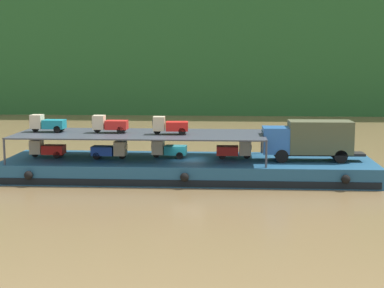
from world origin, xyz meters
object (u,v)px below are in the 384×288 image
(cargo_barge, at_px, (188,169))
(mini_truck_lower_stern, at_px, (47,149))
(mini_truck_upper_stern, at_px, (47,123))
(mini_truck_upper_fore, at_px, (170,125))
(covered_lorry, at_px, (310,139))
(mini_truck_lower_fore, at_px, (234,150))
(mini_truck_upper_mid, at_px, (110,124))
(mini_truck_lower_aft, at_px, (110,150))
(mini_truck_lower_mid, at_px, (169,149))

(cargo_barge, xyz_separation_m, mini_truck_lower_stern, (-11.35, 0.19, 1.44))
(cargo_barge, xyz_separation_m, mini_truck_upper_stern, (-11.36, 0.54, 3.44))
(mini_truck_upper_fore, bearing_deg, covered_lorry, 1.03)
(mini_truck_lower_stern, bearing_deg, mini_truck_upper_fore, -2.88)
(mini_truck_lower_stern, xyz_separation_m, mini_truck_upper_stern, (-0.01, 0.35, 2.00))
(mini_truck_lower_stern, bearing_deg, cargo_barge, -0.95)
(mini_truck_lower_fore, bearing_deg, cargo_barge, -171.09)
(mini_truck_lower_stern, relative_size, mini_truck_upper_mid, 1.00)
(mini_truck_lower_aft, height_order, mini_truck_lower_fore, same)
(cargo_barge, xyz_separation_m, covered_lorry, (9.38, -0.12, 2.45))
(covered_lorry, height_order, mini_truck_lower_stern, covered_lorry)
(cargo_barge, distance_m, mini_truck_lower_aft, 6.36)
(mini_truck_lower_stern, height_order, mini_truck_upper_fore, mini_truck_upper_fore)
(covered_lorry, height_order, mini_truck_lower_fore, covered_lorry)
(mini_truck_lower_aft, bearing_deg, covered_lorry, 0.16)
(mini_truck_lower_fore, bearing_deg, mini_truck_lower_stern, -178.55)
(mini_truck_lower_stern, height_order, mini_truck_upper_stern, mini_truck_upper_stern)
(covered_lorry, distance_m, mini_truck_lower_fore, 5.90)
(covered_lorry, relative_size, mini_truck_upper_mid, 2.88)
(cargo_barge, bearing_deg, covered_lorry, -0.72)
(mini_truck_lower_stern, distance_m, mini_truck_lower_aft, 5.18)
(mini_truck_lower_aft, relative_size, mini_truck_lower_fore, 1.01)
(cargo_barge, bearing_deg, mini_truck_lower_fore, 8.91)
(mini_truck_lower_aft, relative_size, mini_truck_lower_mid, 1.00)
(mini_truck_lower_mid, relative_size, mini_truck_lower_fore, 1.01)
(mini_truck_upper_stern, xyz_separation_m, mini_truck_upper_fore, (9.94, -0.85, 0.00))
(cargo_barge, distance_m, covered_lorry, 9.70)
(mini_truck_lower_stern, height_order, mini_truck_lower_aft, same)
(cargo_barge, xyz_separation_m, mini_truck_lower_fore, (3.61, 0.57, 1.44))
(mini_truck_lower_aft, height_order, mini_truck_lower_mid, same)
(mini_truck_lower_fore, bearing_deg, mini_truck_upper_fore, -170.11)
(mini_truck_lower_mid, xyz_separation_m, mini_truck_upper_mid, (-4.66, -0.23, 2.00))
(mini_truck_upper_stern, relative_size, mini_truck_upper_mid, 1.01)
(mini_truck_lower_stern, xyz_separation_m, mini_truck_lower_aft, (5.17, -0.35, 0.00))
(covered_lorry, distance_m, mini_truck_upper_mid, 15.70)
(mini_truck_upper_mid, bearing_deg, mini_truck_lower_fore, 1.42)
(mini_truck_lower_aft, relative_size, mini_truck_upper_mid, 1.01)
(covered_lorry, bearing_deg, mini_truck_lower_fore, 173.24)
(cargo_barge, bearing_deg, mini_truck_upper_fore, -167.66)
(mini_truck_lower_stern, distance_m, mini_truck_lower_fore, 14.97)
(mini_truck_lower_stern, distance_m, mini_truck_upper_fore, 10.14)
(mini_truck_upper_stern, bearing_deg, covered_lorry, -1.81)
(mini_truck_upper_fore, bearing_deg, mini_truck_upper_stern, 175.12)
(mini_truck_upper_stern, bearing_deg, cargo_barge, -2.71)
(mini_truck_lower_fore, height_order, mini_truck_upper_fore, mini_truck_upper_fore)
(mini_truck_lower_mid, bearing_deg, cargo_barge, -18.89)
(covered_lorry, bearing_deg, mini_truck_lower_stern, 179.16)
(mini_truck_upper_stern, bearing_deg, mini_truck_lower_fore, 0.11)
(mini_truck_upper_mid, bearing_deg, cargo_barge, -2.92)
(mini_truck_upper_stern, distance_m, mini_truck_upper_mid, 5.09)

